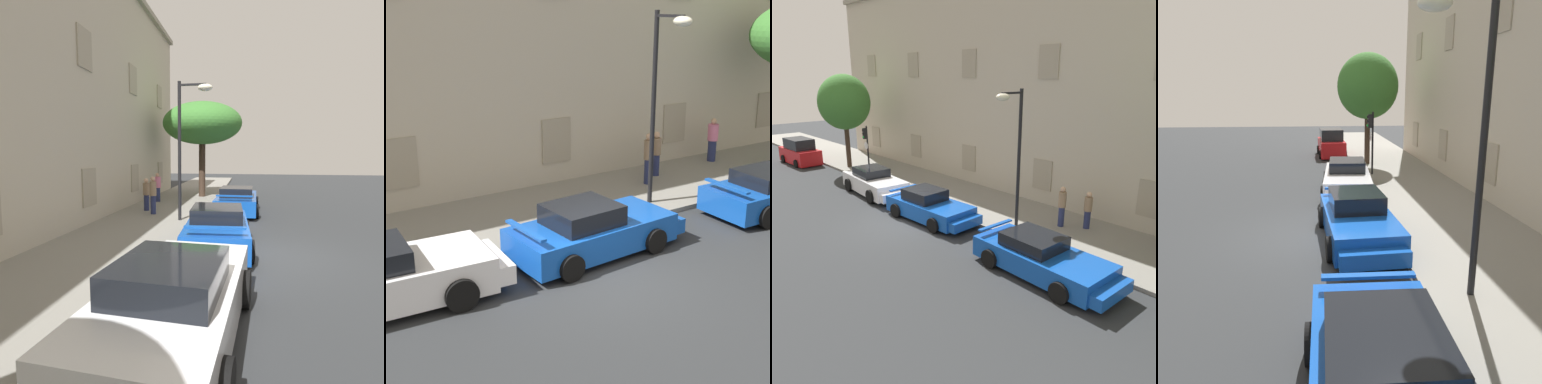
{
  "view_description": "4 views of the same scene",
  "coord_description": "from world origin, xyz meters",
  "views": [
    {
      "loc": [
        -9.4,
        0.51,
        2.89
      ],
      "look_at": [
        0.46,
        2.2,
        1.74
      ],
      "focal_mm": 30.74,
      "sensor_mm": 36.0,
      "label": 1
    },
    {
      "loc": [
        -7.1,
        -9.46,
        6.02
      ],
      "look_at": [
        0.69,
        2.38,
        1.32
      ],
      "focal_mm": 53.56,
      "sensor_mm": 36.0,
      "label": 2
    },
    {
      "loc": [
        14.02,
        -8.7,
        6.42
      ],
      "look_at": [
        1.87,
        2.24,
        1.44
      ],
      "focal_mm": 36.89,
      "sensor_mm": 36.0,
      "label": 3
    },
    {
      "loc": [
        10.69,
        0.22,
        4.08
      ],
      "look_at": [
        1.64,
        1.07,
        1.74
      ],
      "focal_mm": 35.59,
      "sensor_mm": 36.0,
      "label": 4
    }
  ],
  "objects": [
    {
      "name": "sidewalk",
      "position": [
        0.0,
        4.57,
        0.07
      ],
      "size": [
        60.0,
        4.32,
        0.14
      ],
      "primitive_type": "cube",
      "color": "gray",
      "rests_on": "ground"
    },
    {
      "name": "hatchback_parked",
      "position": [
        -15.09,
        1.37,
        0.81
      ],
      "size": [
        3.92,
        1.93,
        1.83
      ],
      "color": "red",
      "rests_on": "ground"
    },
    {
      "name": "street_lamp",
      "position": [
        3.97,
        2.9,
        4.07
      ],
      "size": [
        0.44,
        1.42,
        5.69
      ],
      "color": "black",
      "rests_on": "sidewalk"
    },
    {
      "name": "ground_plane",
      "position": [
        0.0,
        0.0,
        0.0
      ],
      "size": [
        80.0,
        80.0,
        0.0
      ],
      "primitive_type": "plane",
      "color": "#2B2D30"
    },
    {
      "name": "tree_midblock",
      "position": [
        -11.19,
        3.28,
        4.5
      ],
      "size": [
        3.42,
        3.42,
        6.19
      ],
      "color": "#38281E",
      "rests_on": "sidewalk"
    },
    {
      "name": "pedestrian_strolling",
      "position": [
        6.01,
        5.43,
        0.96
      ],
      "size": [
        0.41,
        0.41,
        1.59
      ],
      "color": "navy",
      "rests_on": "sidewalk"
    },
    {
      "name": "sportscar_red_lead",
      "position": [
        -4.51,
        1.54,
        0.63
      ],
      "size": [
        5.0,
        2.3,
        1.41
      ],
      "color": "white",
      "rests_on": "ground"
    },
    {
      "name": "pedestrian_bystander",
      "position": [
        5.15,
        4.83,
        1.05
      ],
      "size": [
        0.44,
        0.44,
        1.74
      ],
      "color": "navy",
      "rests_on": "sidewalk"
    },
    {
      "name": "traffic_light",
      "position": [
        -8.11,
        3.04,
        2.26
      ],
      "size": [
        0.44,
        0.36,
        3.11
      ],
      "color": "black",
      "rests_on": "sidewalk"
    },
    {
      "name": "building_facade",
      "position": [
        0.0,
        9.16,
        5.84
      ],
      "size": [
        33.3,
        5.36,
        11.65
      ],
      "color": "#BCB29E",
      "rests_on": "ground"
    },
    {
      "name": "sportscar_yellow_flank",
      "position": [
        0.61,
        1.42,
        0.59
      ],
      "size": [
        4.67,
        2.23,
        1.36
      ],
      "color": "#144CB2",
      "rests_on": "ground"
    },
    {
      "name": "sportscar_white_middle",
      "position": [
        7.17,
        1.03,
        0.58
      ],
      "size": [
        5.08,
        2.2,
        1.3
      ],
      "color": "#144CB2",
      "rests_on": "ground"
    }
  ]
}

